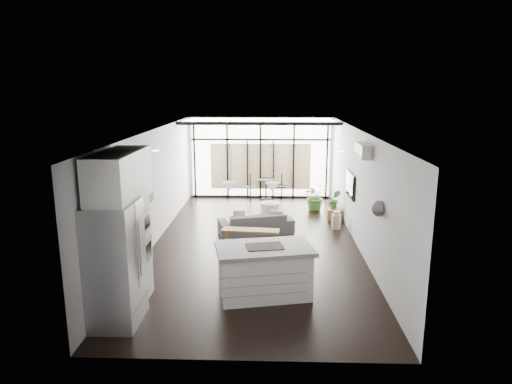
# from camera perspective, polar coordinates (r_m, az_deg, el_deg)

# --- Properties ---
(floor) EXTENTS (5.00, 10.00, 0.00)m
(floor) POSITION_cam_1_polar(r_m,az_deg,el_deg) (11.43, -0.05, -6.46)
(floor) COLOR black
(floor) RESTS_ON ground
(ceiling) EXTENTS (5.00, 10.00, 0.00)m
(ceiling) POSITION_cam_1_polar(r_m,az_deg,el_deg) (10.83, -0.05, 7.66)
(ceiling) COLOR white
(ceiling) RESTS_ON ground
(wall_left) EXTENTS (0.02, 10.00, 2.80)m
(wall_left) POSITION_cam_1_polar(r_m,az_deg,el_deg) (11.40, -12.71, 0.49)
(wall_left) COLOR silver
(wall_left) RESTS_ON ground
(wall_right) EXTENTS (0.02, 10.00, 2.80)m
(wall_right) POSITION_cam_1_polar(r_m,az_deg,el_deg) (11.24, 12.79, 0.31)
(wall_right) COLOR silver
(wall_right) RESTS_ON ground
(wall_back) EXTENTS (5.00, 0.02, 2.80)m
(wall_back) POSITION_cam_1_polar(r_m,az_deg,el_deg) (15.96, 0.57, 4.30)
(wall_back) COLOR silver
(wall_back) RESTS_ON ground
(wall_front) EXTENTS (5.00, 0.02, 2.80)m
(wall_front) POSITION_cam_1_polar(r_m,az_deg,el_deg) (6.26, -1.65, -9.54)
(wall_front) COLOR silver
(wall_front) RESTS_ON ground
(glazing) EXTENTS (5.00, 0.20, 2.80)m
(glazing) POSITION_cam_1_polar(r_m,az_deg,el_deg) (15.84, 0.56, 4.23)
(glazing) COLOR black
(glazing) RESTS_ON ground
(skylight) EXTENTS (4.70, 1.90, 0.06)m
(skylight) POSITION_cam_1_polar(r_m,az_deg,el_deg) (14.82, 0.49, 8.96)
(skylight) COLOR white
(skylight) RESTS_ON ceiling
(neighbour_building) EXTENTS (3.50, 0.02, 1.60)m
(neighbour_building) POSITION_cam_1_polar(r_m,az_deg,el_deg) (15.96, 0.56, 3.21)
(neighbour_building) COLOR beige
(neighbour_building) RESTS_ON ground
(island) EXTENTS (1.92, 1.37, 0.96)m
(island) POSITION_cam_1_polar(r_m,az_deg,el_deg) (8.56, 1.05, -9.85)
(island) COLOR white
(island) RESTS_ON floor
(cooktop) EXTENTS (0.75, 0.57, 0.01)m
(cooktop) POSITION_cam_1_polar(r_m,az_deg,el_deg) (8.39, 1.07, -6.80)
(cooktop) COLOR black
(cooktop) RESTS_ON island
(fridge) EXTENTS (0.79, 0.98, 2.03)m
(fridge) POSITION_cam_1_polar(r_m,az_deg,el_deg) (7.79, -17.35, -8.57)
(fridge) COLOR #999A9D
(fridge) RESTS_ON floor
(appliance_column) EXTENTS (0.61, 0.64, 2.36)m
(appliance_column) POSITION_cam_1_polar(r_m,az_deg,el_deg) (8.54, -15.51, -5.37)
(appliance_column) COLOR white
(appliance_column) RESTS_ON floor
(upper_cabinets) EXTENTS (0.62, 1.75, 0.86)m
(upper_cabinets) POSITION_cam_1_polar(r_m,az_deg,el_deg) (7.82, -16.69, 1.75)
(upper_cabinets) COLOR white
(upper_cabinets) RESTS_ON wall_left
(pendant_left) EXTENTS (0.26, 0.26, 0.18)m
(pendant_left) POSITION_cam_1_polar(r_m,az_deg,el_deg) (8.35, -3.42, 0.65)
(pendant_left) COLOR white
(pendant_left) RESTS_ON ceiling
(pendant_right) EXTENTS (0.26, 0.26, 0.18)m
(pendant_right) POSITION_cam_1_polar(r_m,az_deg,el_deg) (8.32, 2.07, 0.61)
(pendant_right) COLOR white
(pendant_right) RESTS_ON ceiling
(sofa) EXTENTS (2.03, 1.08, 0.76)m
(sofa) POSITION_cam_1_polar(r_m,az_deg,el_deg) (12.07, -0.02, -3.49)
(sofa) COLOR #474749
(sofa) RESTS_ON floor
(console_bench) EXTENTS (1.42, 0.50, 0.45)m
(console_bench) POSITION_cam_1_polar(r_m,az_deg,el_deg) (11.12, -0.67, -5.79)
(console_bench) COLOR brown
(console_bench) RESTS_ON floor
(pouf) EXTENTS (0.62, 0.62, 0.44)m
(pouf) POSITION_cam_1_polar(r_m,az_deg,el_deg) (13.65, 1.75, -2.25)
(pouf) COLOR beige
(pouf) RESTS_ON floor
(crate) EXTENTS (0.45, 0.45, 0.32)m
(crate) POSITION_cam_1_polar(r_m,az_deg,el_deg) (13.65, 9.77, -2.71)
(crate) COLOR brown
(crate) RESTS_ON floor
(plant_tall) EXTENTS (1.06, 1.10, 0.68)m
(plant_tall) POSITION_cam_1_polar(r_m,az_deg,el_deg) (14.54, 7.44, -0.93)
(plant_tall) COLOR #396D2E
(plant_tall) RESTS_ON floor
(plant_crate) EXTENTS (0.33, 0.58, 0.25)m
(plant_crate) POSITION_cam_1_polar(r_m,az_deg,el_deg) (13.57, 9.82, -1.55)
(plant_crate) COLOR #396D2E
(plant_crate) RESTS_ON crate
(milk_can) EXTENTS (0.27, 0.27, 0.50)m
(milk_can) POSITION_cam_1_polar(r_m,az_deg,el_deg) (12.71, 10.00, -3.46)
(milk_can) COLOR beige
(milk_can) RESTS_ON floor
(bistro_set) EXTENTS (1.43, 0.74, 0.65)m
(bistro_set) POSITION_cam_1_polar(r_m,az_deg,el_deg) (15.81, 1.26, 0.25)
(bistro_set) COLOR black
(bistro_set) RESTS_ON floor
(tv) EXTENTS (0.05, 1.10, 0.65)m
(tv) POSITION_cam_1_polar(r_m,az_deg,el_deg) (12.22, 11.73, 0.88)
(tv) COLOR black
(tv) RESTS_ON wall_right
(ac_unit) EXTENTS (0.22, 0.90, 0.30)m
(ac_unit) POSITION_cam_1_polar(r_m,az_deg,el_deg) (10.26, 13.24, 5.06)
(ac_unit) COLOR silver
(ac_unit) RESTS_ON wall_right
(framed_art) EXTENTS (0.04, 0.70, 0.90)m
(framed_art) POSITION_cam_1_polar(r_m,az_deg,el_deg) (10.89, -13.24, 0.70)
(framed_art) COLOR black
(framed_art) RESTS_ON wall_left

